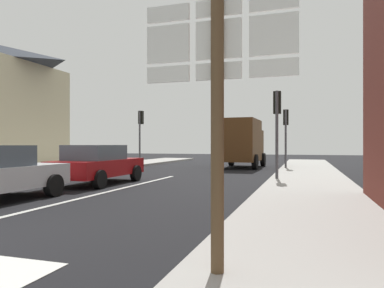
% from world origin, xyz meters
% --- Properties ---
extents(ground_plane, '(80.00, 80.00, 0.00)m').
position_xyz_m(ground_plane, '(0.00, 10.00, 0.00)').
color(ground_plane, black).
extents(sidewalk_right, '(3.04, 44.00, 0.14)m').
position_xyz_m(sidewalk_right, '(6.06, 8.00, 0.07)').
color(sidewalk_right, '#9E9B96').
rests_on(sidewalk_right, ground).
extents(sidewalk_left, '(3.04, 44.00, 0.14)m').
position_xyz_m(sidewalk_left, '(-6.06, 8.00, 0.07)').
color(sidewalk_left, '#9E9B96').
rests_on(sidewalk_left, ground).
extents(lane_centre_stripe, '(0.16, 12.00, 0.01)m').
position_xyz_m(lane_centre_stripe, '(0.00, 6.00, 0.01)').
color(lane_centre_stripe, silver).
rests_on(lane_centre_stripe, ground).
extents(sedan_far, '(1.97, 4.20, 1.47)m').
position_xyz_m(sedan_far, '(-1.54, 8.13, 0.76)').
color(sedan_far, maroon).
rests_on(sedan_far, ground).
extents(delivery_truck, '(2.59, 5.06, 3.05)m').
position_xyz_m(delivery_truck, '(2.03, 19.18, 1.65)').
color(delivery_truck, '#4C2D14').
rests_on(delivery_truck, ground).
extents(route_sign_post, '(1.66, 0.14, 3.20)m').
position_xyz_m(route_sign_post, '(5.02, 0.03, 2.00)').
color(route_sign_post, brown).
rests_on(route_sign_post, ground).
extents(traffic_light_near_right, '(0.30, 0.49, 3.63)m').
position_xyz_m(traffic_light_near_right, '(4.84, 11.07, 2.69)').
color(traffic_light_near_right, '#47474C').
rests_on(traffic_light_near_right, ground).
extents(traffic_light_far_left, '(0.30, 0.49, 3.79)m').
position_xyz_m(traffic_light_far_left, '(-4.84, 18.67, 2.80)').
color(traffic_light_far_left, '#47474C').
rests_on(traffic_light_far_left, ground).
extents(traffic_light_far_right, '(0.30, 0.49, 3.52)m').
position_xyz_m(traffic_light_far_right, '(4.84, 17.95, 2.61)').
color(traffic_light_far_right, '#47474C').
rests_on(traffic_light_far_right, ground).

